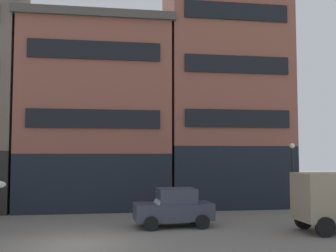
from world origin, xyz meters
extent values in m
plane|color=slate|center=(0.00, 0.00, 0.00)|extent=(120.00, 120.00, 0.00)
cube|color=black|center=(0.39, 10.68, 1.74)|extent=(9.28, 5.44, 3.49)
cube|color=brown|center=(0.39, 10.68, 7.59)|extent=(9.28, 5.44, 8.20)
cube|color=#47423D|center=(0.39, 10.68, 11.94)|extent=(9.78, 5.94, 0.50)
cube|color=black|center=(0.39, 7.90, 5.54)|extent=(7.80, 0.12, 1.10)
cube|color=black|center=(0.39, 7.90, 9.64)|extent=(7.80, 0.12, 1.10)
cube|color=black|center=(9.18, 10.68, 1.98)|extent=(8.00, 5.44, 3.97)
cube|color=brown|center=(9.18, 10.68, 10.77)|extent=(8.00, 5.44, 13.62)
cube|color=black|center=(9.18, 7.90, 5.67)|extent=(6.72, 0.12, 1.10)
cube|color=black|center=(9.18, 7.90, 9.07)|extent=(6.72, 0.12, 1.10)
cube|color=black|center=(9.18, 7.90, 12.48)|extent=(6.72, 0.12, 1.10)
cube|color=gray|center=(10.96, 0.75, 1.57)|extent=(2.81, 1.91, 2.10)
cylinder|color=black|center=(10.21, 1.71, 0.42)|extent=(0.84, 0.22, 0.84)
cylinder|color=black|center=(10.21, -0.19, 0.42)|extent=(0.84, 0.22, 0.84)
cube|color=#333847|center=(4.30, 3.12, 0.73)|extent=(3.77, 1.77, 0.80)
cube|color=#333847|center=(4.45, 3.12, 1.48)|extent=(1.86, 1.52, 0.70)
cube|color=silver|center=(3.60, 3.08, 1.35)|extent=(0.40, 1.33, 0.56)
cylinder|color=black|center=(3.14, 2.22, 0.33)|extent=(0.67, 0.21, 0.66)
cylinder|color=black|center=(3.06, 3.90, 0.33)|extent=(0.67, 0.21, 0.66)
cylinder|color=black|center=(5.54, 2.33, 0.33)|extent=(0.67, 0.21, 0.66)
cylinder|color=black|center=(5.46, 4.01, 0.33)|extent=(0.67, 0.21, 0.66)
cylinder|color=black|center=(12.15, 6.74, 1.90)|extent=(0.12, 0.12, 3.80)
sphere|color=silver|center=(12.15, 6.74, 3.96)|extent=(0.32, 0.32, 0.32)
cylinder|color=maroon|center=(5.03, 6.02, 0.35)|extent=(0.24, 0.24, 0.70)
sphere|color=maroon|center=(5.03, 6.02, 0.72)|extent=(0.22, 0.22, 0.22)
camera|label=1|loc=(1.11, -16.12, 3.49)|focal=43.16mm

